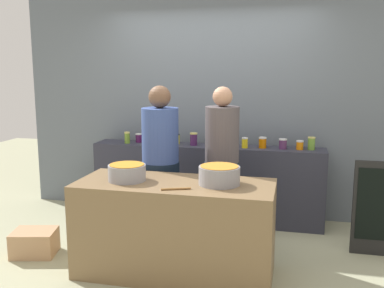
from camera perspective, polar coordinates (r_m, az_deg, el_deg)
ground at (r=4.29m, az=-1.11°, el=-14.76°), size 12.00×12.00×0.00m
storefront_wall at (r=5.32m, az=2.73°, el=6.78°), size 4.80×0.12×3.00m
display_shelf at (r=5.15m, az=1.92°, el=-5.16°), size 2.70×0.36×0.90m
prep_table at (r=3.86m, az=-2.25°, el=-11.00°), size 1.70×0.70×0.83m
preserve_jar_0 at (r=5.25m, az=-8.51°, el=0.84°), size 0.07×0.07×0.14m
preserve_jar_1 at (r=5.30m, az=-6.99°, el=0.81°), size 0.08×0.08×0.11m
preserve_jar_2 at (r=5.18m, az=-5.36°, el=0.84°), size 0.09×0.09×0.14m
preserve_jar_3 at (r=5.14m, az=-2.02°, el=0.66°), size 0.07×0.07×0.12m
preserve_jar_4 at (r=5.05m, az=0.22°, el=0.66°), size 0.09×0.09×0.15m
preserve_jar_5 at (r=5.01m, az=3.68°, el=0.46°), size 0.08×0.08×0.13m
preserve_jar_6 at (r=4.98m, az=4.89°, el=0.45°), size 0.07×0.07×0.14m
preserve_jar_7 at (r=4.93m, az=6.95°, el=0.17°), size 0.07×0.07×0.12m
preserve_jar_8 at (r=4.95m, az=9.26°, el=0.19°), size 0.09×0.09×0.12m
preserve_jar_9 at (r=4.93m, az=11.85°, el=0.02°), size 0.09×0.09×0.11m
preserve_jar_10 at (r=4.93m, az=13.99°, el=-0.13°), size 0.08×0.08×0.10m
preserve_jar_11 at (r=4.95m, az=15.42°, el=0.08°), size 0.08×0.08×0.14m
cooking_pot_left at (r=3.82m, az=-8.53°, el=-3.72°), size 0.33×0.33×0.14m
cooking_pot_center at (r=3.66m, az=3.61°, el=-4.12°), size 0.35×0.35×0.16m
wooden_spoon at (r=3.51m, az=-2.12°, el=-5.89°), size 0.23×0.10×0.02m
cook_with_tongs at (r=4.36m, az=-4.14°, el=-4.14°), size 0.38×0.38×1.63m
cook_in_cap at (r=4.31m, az=3.92°, el=-4.31°), size 0.34×0.34×1.62m
bread_crate at (r=4.58m, az=-19.98°, el=-12.09°), size 0.46×0.40×0.24m
chalkboard_sign at (r=4.55m, az=23.12°, el=-7.78°), size 0.44×0.05×0.93m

